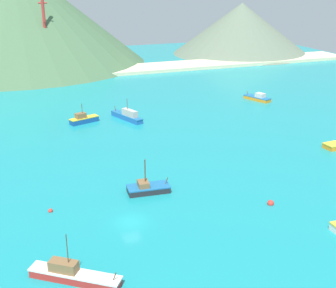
% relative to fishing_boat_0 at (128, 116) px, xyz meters
% --- Properties ---
extents(ground, '(260.00, 280.00, 0.50)m').
position_rel_fishing_boat_0_xyz_m(ground, '(-12.90, -17.12, -1.27)').
color(ground, teal).
extents(fishing_boat_0, '(5.50, 10.83, 5.27)m').
position_rel_fishing_boat_0_xyz_m(fishing_boat_0, '(0.00, 0.00, 0.00)').
color(fishing_boat_0, '#1E5BA8').
rests_on(fishing_boat_0, ground).
extents(fishing_boat_1, '(7.07, 3.62, 5.69)m').
position_rel_fishing_boat_0_xyz_m(fishing_boat_1, '(-7.74, -38.95, -0.32)').
color(fishing_boat_1, '#232328').
rests_on(fishing_boat_1, ground).
extents(fishing_boat_2, '(5.26, 8.35, 2.22)m').
position_rel_fishing_boat_0_xyz_m(fishing_boat_2, '(39.35, 4.89, -0.26)').
color(fishing_boat_2, orange).
rests_on(fishing_boat_2, ground).
extents(fishing_boat_5, '(9.98, 8.11, 5.98)m').
position_rel_fishing_boat_0_xyz_m(fishing_boat_5, '(-22.79, -57.33, -0.21)').
color(fishing_boat_5, red).
rests_on(fishing_boat_5, ground).
extents(fishing_boat_7, '(7.31, 4.23, 4.76)m').
position_rel_fishing_boat_0_xyz_m(fishing_boat_7, '(-10.44, 1.42, -0.10)').
color(fishing_boat_7, '#14478C').
rests_on(fishing_boat_7, ground).
extents(buoy_0, '(1.03, 1.03, 1.03)m').
position_rel_fishing_boat_0_xyz_m(buoy_0, '(8.44, -49.58, -0.84)').
color(buoy_0, red).
rests_on(buoy_0, ground).
extents(buoy_1, '(0.70, 0.70, 0.70)m').
position_rel_fishing_boat_0_xyz_m(buoy_1, '(-23.22, -40.01, -0.89)').
color(buoy_1, red).
rests_on(buoy_1, ground).
extents(beach_strip, '(247.00, 15.49, 1.20)m').
position_rel_fishing_boat_0_xyz_m(beach_strip, '(-12.90, 58.56, -0.42)').
color(beach_strip, beige).
rests_on(beach_strip, ground).
extents(hill_central, '(100.19, 100.19, 40.05)m').
position_rel_fishing_boat_0_xyz_m(hill_central, '(-19.15, 90.50, 19.01)').
color(hill_central, '#476B47').
rests_on(hill_central, ground).
extents(hill_east, '(60.67, 60.67, 22.19)m').
position_rel_fishing_boat_0_xyz_m(hill_east, '(75.92, 80.28, 10.08)').
color(hill_east, '#60705B').
rests_on(hill_east, ground).
extents(radio_tower, '(2.98, 2.39, 29.84)m').
position_rel_fishing_boat_0_xyz_m(radio_tower, '(-11.29, 62.34, 14.20)').
color(radio_tower, '#B7332D').
rests_on(radio_tower, ground).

